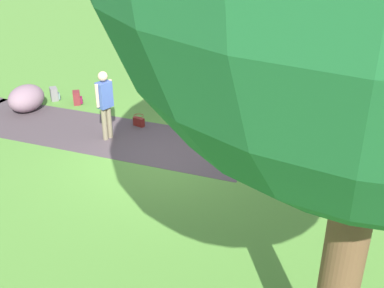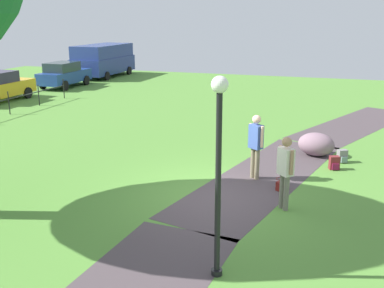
{
  "view_description": "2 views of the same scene",
  "coord_description": "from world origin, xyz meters",
  "px_view_note": "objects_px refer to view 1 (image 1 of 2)",
  "views": [
    {
      "loc": [
        -1.92,
        10.14,
        5.76
      ],
      "look_at": [
        -0.78,
        0.85,
        0.83
      ],
      "focal_mm": 45.87,
      "sensor_mm": 36.0,
      "label": 1
    },
    {
      "loc": [
        -10.53,
        -2.94,
        4.42
      ],
      "look_at": [
        -0.45,
        0.39,
        1.44
      ],
      "focal_mm": 43.39,
      "sensor_mm": 36.0,
      "label": 2
    }
  ],
  "objects_px": {
    "lamp_post": "(319,61)",
    "handbag_on_grass": "(139,121)",
    "woman_with_handbag": "(105,100)",
    "spare_backpack_on_lawn": "(77,98)",
    "frisbee_on_grass": "(150,76)",
    "lawn_boulder": "(26,98)",
    "backpack_by_boulder": "(54,94)",
    "man_near_boulder": "(185,90)"
  },
  "relations": [
    {
      "from": "backpack_by_boulder",
      "to": "spare_backpack_on_lawn",
      "type": "height_order",
      "value": "same"
    },
    {
      "from": "lamp_post",
      "to": "woman_with_handbag",
      "type": "bearing_deg",
      "value": 3.49
    },
    {
      "from": "woman_with_handbag",
      "to": "backpack_by_boulder",
      "type": "xyz_separation_m",
      "value": [
        2.3,
        -2.29,
        -0.87
      ]
    },
    {
      "from": "handbag_on_grass",
      "to": "spare_backpack_on_lawn",
      "type": "xyz_separation_m",
      "value": [
        2.15,
        -1.26,
        0.05
      ]
    },
    {
      "from": "lamp_post",
      "to": "woman_with_handbag",
      "type": "xyz_separation_m",
      "value": [
        5.12,
        0.31,
        -1.1
      ]
    },
    {
      "from": "backpack_by_boulder",
      "to": "spare_backpack_on_lawn",
      "type": "distance_m",
      "value": 0.81
    },
    {
      "from": "man_near_boulder",
      "to": "lamp_post",
      "type": "bearing_deg",
      "value": 167.35
    },
    {
      "from": "woman_with_handbag",
      "to": "backpack_by_boulder",
      "type": "relative_size",
      "value": 4.51
    },
    {
      "from": "spare_backpack_on_lawn",
      "to": "frisbee_on_grass",
      "type": "bearing_deg",
      "value": -123.06
    },
    {
      "from": "man_near_boulder",
      "to": "spare_backpack_on_lawn",
      "type": "relative_size",
      "value": 4.38
    },
    {
      "from": "handbag_on_grass",
      "to": "spare_backpack_on_lawn",
      "type": "distance_m",
      "value": 2.49
    },
    {
      "from": "frisbee_on_grass",
      "to": "spare_backpack_on_lawn",
      "type": "bearing_deg",
      "value": 56.94
    },
    {
      "from": "lawn_boulder",
      "to": "backpack_by_boulder",
      "type": "xyz_separation_m",
      "value": [
        -0.5,
        -0.83,
        -0.18
      ]
    },
    {
      "from": "lamp_post",
      "to": "backpack_by_boulder",
      "type": "height_order",
      "value": "lamp_post"
    },
    {
      "from": "man_near_boulder",
      "to": "frisbee_on_grass",
      "type": "relative_size",
      "value": 6.32
    },
    {
      "from": "woman_with_handbag",
      "to": "lamp_post",
      "type": "bearing_deg",
      "value": -176.51
    },
    {
      "from": "man_near_boulder",
      "to": "lawn_boulder",
      "type": "bearing_deg",
      "value": -5.16
    },
    {
      "from": "lamp_post",
      "to": "woman_with_handbag",
      "type": "distance_m",
      "value": 5.24
    },
    {
      "from": "lawn_boulder",
      "to": "spare_backpack_on_lawn",
      "type": "relative_size",
      "value": 3.35
    },
    {
      "from": "woman_with_handbag",
      "to": "frisbee_on_grass",
      "type": "height_order",
      "value": "woman_with_handbag"
    },
    {
      "from": "spare_backpack_on_lawn",
      "to": "lawn_boulder",
      "type": "bearing_deg",
      "value": 25.85
    },
    {
      "from": "lawn_boulder",
      "to": "lamp_post",
      "type": "bearing_deg",
      "value": 171.73
    },
    {
      "from": "man_near_boulder",
      "to": "frisbee_on_grass",
      "type": "distance_m",
      "value": 4.13
    },
    {
      "from": "woman_with_handbag",
      "to": "handbag_on_grass",
      "type": "xyz_separation_m",
      "value": [
        -0.63,
        -0.82,
        -0.92
      ]
    },
    {
      "from": "lamp_post",
      "to": "lawn_boulder",
      "type": "relative_size",
      "value": 2.61
    },
    {
      "from": "handbag_on_grass",
      "to": "frisbee_on_grass",
      "type": "xyz_separation_m",
      "value": [
        0.46,
        -3.86,
        -0.13
      ]
    },
    {
      "from": "lamp_post",
      "to": "handbag_on_grass",
      "type": "relative_size",
      "value": 9.55
    },
    {
      "from": "woman_with_handbag",
      "to": "frisbee_on_grass",
      "type": "bearing_deg",
      "value": -92.11
    },
    {
      "from": "man_near_boulder",
      "to": "spare_backpack_on_lawn",
      "type": "xyz_separation_m",
      "value": [
        3.38,
        -1.04,
        -0.83
      ]
    },
    {
      "from": "lamp_post",
      "to": "handbag_on_grass",
      "type": "height_order",
      "value": "lamp_post"
    },
    {
      "from": "lawn_boulder",
      "to": "spare_backpack_on_lawn",
      "type": "height_order",
      "value": "lawn_boulder"
    },
    {
      "from": "handbag_on_grass",
      "to": "backpack_by_boulder",
      "type": "relative_size",
      "value": 0.92
    },
    {
      "from": "lawn_boulder",
      "to": "frisbee_on_grass",
      "type": "relative_size",
      "value": 4.83
    },
    {
      "from": "woman_with_handbag",
      "to": "spare_backpack_on_lawn",
      "type": "xyz_separation_m",
      "value": [
        1.52,
        -2.08,
        -0.87
      ]
    },
    {
      "from": "man_near_boulder",
      "to": "handbag_on_grass",
      "type": "height_order",
      "value": "man_near_boulder"
    },
    {
      "from": "handbag_on_grass",
      "to": "backpack_by_boulder",
      "type": "xyz_separation_m",
      "value": [
        2.93,
        -1.47,
        0.05
      ]
    },
    {
      "from": "lamp_post",
      "to": "spare_backpack_on_lawn",
      "type": "relative_size",
      "value": 8.75
    },
    {
      "from": "lawn_boulder",
      "to": "woman_with_handbag",
      "type": "height_order",
      "value": "woman_with_handbag"
    },
    {
      "from": "lamp_post",
      "to": "lawn_boulder",
      "type": "xyz_separation_m",
      "value": [
        7.91,
        -1.15,
        -1.79
      ]
    },
    {
      "from": "frisbee_on_grass",
      "to": "handbag_on_grass",
      "type": "bearing_deg",
      "value": 96.78
    },
    {
      "from": "woman_with_handbag",
      "to": "backpack_by_boulder",
      "type": "bearing_deg",
      "value": -44.93
    },
    {
      "from": "lawn_boulder",
      "to": "man_near_boulder",
      "type": "relative_size",
      "value": 0.76
    }
  ]
}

